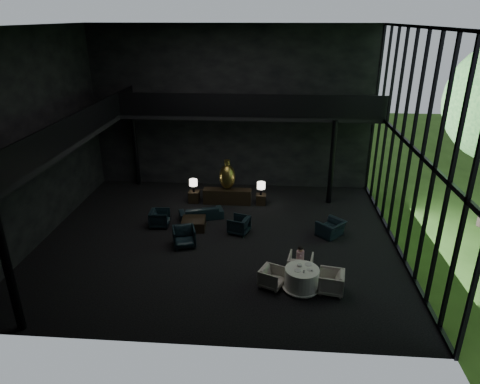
# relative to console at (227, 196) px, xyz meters

# --- Properties ---
(floor) EXTENTS (14.00, 12.00, 0.02)m
(floor) POSITION_rel_console_xyz_m (0.03, -3.52, -0.36)
(floor) COLOR black
(floor) RESTS_ON ground
(ceiling) EXTENTS (14.00, 12.00, 0.02)m
(ceiling) POSITION_rel_console_xyz_m (0.03, -3.52, 7.64)
(ceiling) COLOR black
(ceiling) RESTS_ON ground
(wall_back) EXTENTS (14.00, 0.04, 8.00)m
(wall_back) POSITION_rel_console_xyz_m (0.03, 2.48, 3.64)
(wall_back) COLOR black
(wall_back) RESTS_ON ground
(wall_front) EXTENTS (14.00, 0.04, 8.00)m
(wall_front) POSITION_rel_console_xyz_m (0.03, -9.52, 3.64)
(wall_front) COLOR black
(wall_front) RESTS_ON ground
(wall_left) EXTENTS (0.04, 12.00, 8.00)m
(wall_left) POSITION_rel_console_xyz_m (-6.97, -3.52, 3.64)
(wall_left) COLOR black
(wall_left) RESTS_ON ground
(curtain_wall) EXTENTS (0.20, 12.00, 8.00)m
(curtain_wall) POSITION_rel_console_xyz_m (6.98, -3.52, 3.64)
(curtain_wall) COLOR black
(curtain_wall) RESTS_ON ground
(mezzanine_left) EXTENTS (2.00, 12.00, 0.25)m
(mezzanine_left) POSITION_rel_console_xyz_m (-5.97, -3.52, 3.64)
(mezzanine_left) COLOR black
(mezzanine_left) RESTS_ON wall_left
(mezzanine_back) EXTENTS (12.00, 2.00, 0.25)m
(mezzanine_back) POSITION_rel_console_xyz_m (1.03, 1.48, 3.64)
(mezzanine_back) COLOR black
(mezzanine_back) RESTS_ON wall_back
(railing_left) EXTENTS (0.06, 12.00, 1.00)m
(railing_left) POSITION_rel_console_xyz_m (-4.97, -3.52, 4.24)
(railing_left) COLOR black
(railing_left) RESTS_ON mezzanine_left
(railing_back) EXTENTS (12.00, 0.06, 1.00)m
(railing_back) POSITION_rel_console_xyz_m (1.03, 0.48, 4.24)
(railing_back) COLOR black
(railing_back) RESTS_ON mezzanine_back
(column_sw) EXTENTS (0.24, 0.24, 4.00)m
(column_sw) POSITION_rel_console_xyz_m (-4.97, -9.22, 1.64)
(column_sw) COLOR black
(column_sw) RESTS_ON floor
(column_nw) EXTENTS (0.24, 0.24, 4.00)m
(column_nw) POSITION_rel_console_xyz_m (-4.97, 2.18, 1.64)
(column_nw) COLOR black
(column_nw) RESTS_ON floor
(column_ne) EXTENTS (0.24, 0.24, 4.00)m
(column_ne) POSITION_rel_console_xyz_m (4.83, 0.48, 1.64)
(column_ne) COLOR black
(column_ne) RESTS_ON floor
(console) EXTENTS (2.26, 0.51, 0.72)m
(console) POSITION_rel_console_xyz_m (0.00, 0.00, 0.00)
(console) COLOR black
(console) RESTS_ON floor
(bronze_urn) EXTENTS (0.76, 0.76, 1.41)m
(bronze_urn) POSITION_rel_console_xyz_m (-0.00, 0.12, 0.96)
(bronze_urn) COLOR brown
(bronze_urn) RESTS_ON console
(side_table_left) EXTENTS (0.50, 0.50, 0.55)m
(side_table_left) POSITION_rel_console_xyz_m (-1.60, 0.04, -0.09)
(side_table_left) COLOR black
(side_table_left) RESTS_ON floor
(table_lamp_left) EXTENTS (0.37, 0.37, 0.63)m
(table_lamp_left) POSITION_rel_console_xyz_m (-1.60, -0.01, 0.63)
(table_lamp_left) COLOR black
(table_lamp_left) RESTS_ON side_table_left
(side_table_right) EXTENTS (0.45, 0.45, 0.50)m
(side_table_right) POSITION_rel_console_xyz_m (1.60, 0.02, -0.11)
(side_table_right) COLOR black
(side_table_right) RESTS_ON floor
(table_lamp_right) EXTENTS (0.38, 0.38, 0.63)m
(table_lamp_right) POSITION_rel_console_xyz_m (1.60, -0.03, 0.59)
(table_lamp_right) COLOR black
(table_lamp_right) RESTS_ON side_table_right
(sofa) EXTENTS (1.81, 1.04, 0.68)m
(sofa) POSITION_rel_console_xyz_m (-0.98, -1.70, -0.02)
(sofa) COLOR black
(sofa) RESTS_ON floor
(lounge_armchair_west) EXTENTS (0.80, 0.84, 0.82)m
(lounge_armchair_west) POSITION_rel_console_xyz_m (-2.60, -2.60, 0.05)
(lounge_armchair_west) COLOR black
(lounge_armchair_west) RESTS_ON floor
(lounge_armchair_east) EXTENTS (0.94, 0.97, 0.80)m
(lounge_armchair_east) POSITION_rel_console_xyz_m (0.78, -2.94, 0.04)
(lounge_armchair_east) COLOR black
(lounge_armchair_east) RESTS_ON floor
(lounge_armchair_south) EXTENTS (1.12, 1.08, 0.94)m
(lounge_armchair_south) POSITION_rel_console_xyz_m (-1.24, -4.18, 0.11)
(lounge_armchair_south) COLOR black
(lounge_armchair_south) RESTS_ON floor
(window_armchair) EXTENTS (1.09, 1.10, 0.82)m
(window_armchair) POSITION_rel_console_xyz_m (4.52, -2.91, 0.05)
(window_armchair) COLOR black
(window_armchair) RESTS_ON floor
(coffee_table) EXTENTS (1.03, 1.03, 0.43)m
(coffee_table) POSITION_rel_console_xyz_m (-1.14, -2.70, -0.15)
(coffee_table) COLOR black
(coffee_table) RESTS_ON floor
(dining_table) EXTENTS (1.27, 1.27, 0.75)m
(dining_table) POSITION_rel_console_xyz_m (3.13, -6.68, -0.03)
(dining_table) COLOR white
(dining_table) RESTS_ON floor
(dining_chair_north) EXTENTS (1.00, 0.96, 0.89)m
(dining_chair_north) POSITION_rel_console_xyz_m (3.13, -5.84, 0.09)
(dining_chair_north) COLOR silver
(dining_chair_north) RESTS_ON floor
(dining_chair_east) EXTENTS (0.91, 0.95, 0.85)m
(dining_chair_east) POSITION_rel_console_xyz_m (4.06, -6.78, 0.07)
(dining_chair_east) COLOR beige
(dining_chair_east) RESTS_ON floor
(dining_chair_west) EXTENTS (0.86, 0.88, 0.70)m
(dining_chair_west) POSITION_rel_console_xyz_m (2.17, -6.61, -0.01)
(dining_chair_west) COLOR beige
(dining_chair_west) RESTS_ON floor
(child) EXTENTS (0.27, 0.27, 0.58)m
(child) POSITION_rel_console_xyz_m (3.12, -5.70, 0.38)
(child) COLOR #DDADC4
(child) RESTS_ON dining_chair_north
(plate_a) EXTENTS (0.28, 0.28, 0.01)m
(plate_a) POSITION_rel_console_xyz_m (2.98, -6.78, 0.40)
(plate_a) COLOR white
(plate_a) RESTS_ON dining_table
(plate_b) EXTENTS (0.27, 0.27, 0.02)m
(plate_b) POSITION_rel_console_xyz_m (3.34, -6.39, 0.40)
(plate_b) COLOR white
(plate_b) RESTS_ON dining_table
(saucer) EXTENTS (0.17, 0.17, 0.01)m
(saucer) POSITION_rel_console_xyz_m (3.34, -6.71, 0.40)
(saucer) COLOR white
(saucer) RESTS_ON dining_table
(coffee_cup) EXTENTS (0.09, 0.09, 0.05)m
(coffee_cup) POSITION_rel_console_xyz_m (3.43, -6.76, 0.43)
(coffee_cup) COLOR white
(coffee_cup) RESTS_ON saucer
(cereal_bowl) EXTENTS (0.17, 0.17, 0.09)m
(cereal_bowl) POSITION_rel_console_xyz_m (3.05, -6.52, 0.43)
(cereal_bowl) COLOR white
(cereal_bowl) RESTS_ON dining_table
(cream_pot) EXTENTS (0.08, 0.08, 0.08)m
(cream_pot) POSITION_rel_console_xyz_m (3.17, -6.89, 0.43)
(cream_pot) COLOR #99999E
(cream_pot) RESTS_ON dining_table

